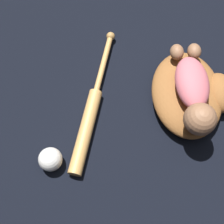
# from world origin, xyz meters

# --- Properties ---
(ground_plane) EXTENTS (6.00, 6.00, 0.00)m
(ground_plane) POSITION_xyz_m (0.00, 0.00, 0.00)
(ground_plane) COLOR black
(baseball_glove) EXTENTS (0.35, 0.31, 0.09)m
(baseball_glove) POSITION_xyz_m (-0.05, -0.03, 0.04)
(baseball_glove) COLOR #935B2D
(baseball_glove) RESTS_ON ground
(baby_figure) EXTENTS (0.35, 0.12, 0.10)m
(baby_figure) POSITION_xyz_m (-0.01, -0.05, 0.13)
(baby_figure) COLOR #D16670
(baby_figure) RESTS_ON baseball_glove
(baseball_bat) EXTENTS (0.57, 0.15, 0.05)m
(baseball_bat) POSITION_xyz_m (0.03, -0.39, 0.02)
(baseball_bat) COLOR tan
(baseball_bat) RESTS_ON ground
(baseball) EXTENTS (0.08, 0.08, 0.08)m
(baseball) POSITION_xyz_m (0.19, -0.51, 0.04)
(baseball) COLOR white
(baseball) RESTS_ON ground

